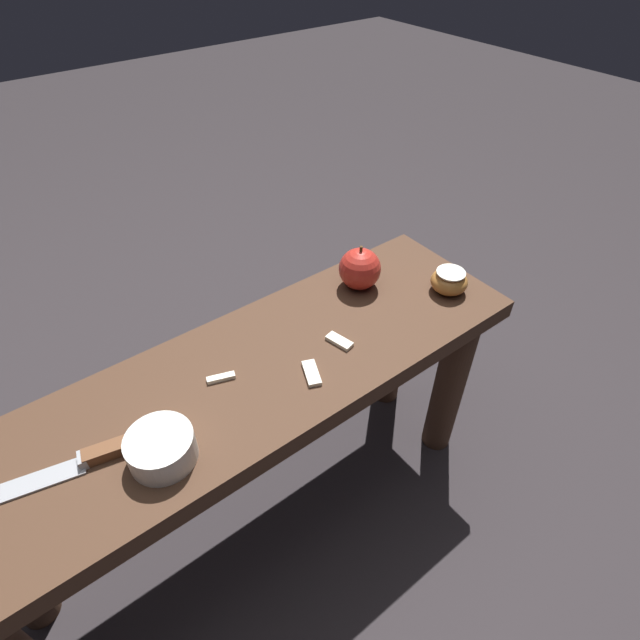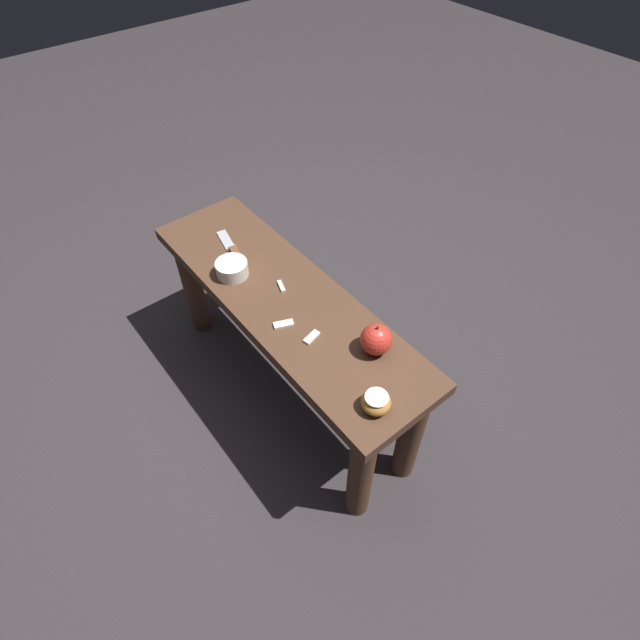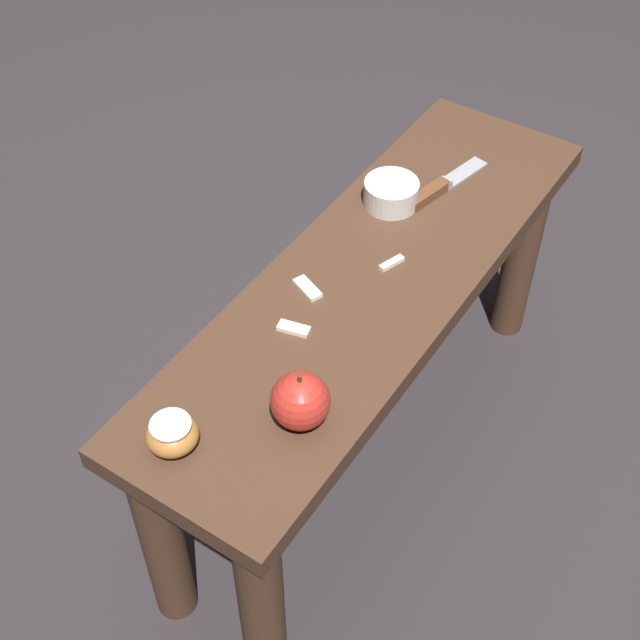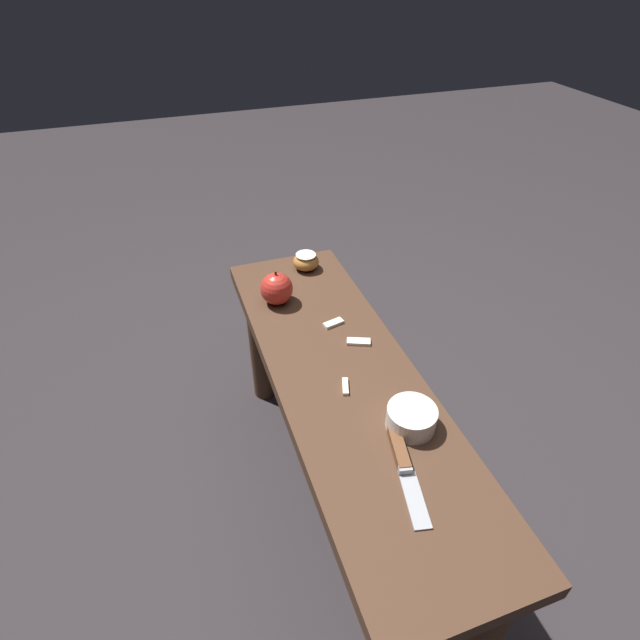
{
  "view_description": "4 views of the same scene",
  "coord_description": "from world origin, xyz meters",
  "px_view_note": "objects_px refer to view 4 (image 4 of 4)",
  "views": [
    {
      "loc": [
        -0.25,
        -0.55,
        1.15
      ],
      "look_at": [
        0.17,
        0.0,
        0.53
      ],
      "focal_mm": 28.0,
      "sensor_mm": 36.0,
      "label": 1
    },
    {
      "loc": [
        0.9,
        -0.58,
        1.57
      ],
      "look_at": [
        0.17,
        0.0,
        0.53
      ],
      "focal_mm": 28.0,
      "sensor_mm": 36.0,
      "label": 2
    },
    {
      "loc": [
        0.97,
        0.53,
        1.54
      ],
      "look_at": [
        0.17,
        0.0,
        0.53
      ],
      "focal_mm": 50.0,
      "sensor_mm": 36.0,
      "label": 3
    },
    {
      "loc": [
        -0.75,
        0.32,
        1.29
      ],
      "look_at": [
        0.17,
        0.0,
        0.53
      ],
      "focal_mm": 28.0,
      "sensor_mm": 36.0,
      "label": 4
    }
  ],
  "objects_px": {
    "knife": "(402,461)",
    "apple_whole": "(277,289)",
    "bowl": "(411,418)",
    "apple_cut": "(306,261)",
    "wooden_bench": "(344,412)"
  },
  "relations": [
    {
      "from": "knife",
      "to": "apple_whole",
      "type": "relative_size",
      "value": 2.15
    },
    {
      "from": "knife",
      "to": "bowl",
      "type": "relative_size",
      "value": 2.1
    },
    {
      "from": "knife",
      "to": "bowl",
      "type": "xyz_separation_m",
      "value": [
        0.08,
        -0.06,
        0.02
      ]
    },
    {
      "from": "apple_cut",
      "to": "apple_whole",
      "type": "bearing_deg",
      "value": 137.45
    },
    {
      "from": "knife",
      "to": "apple_whole",
      "type": "bearing_deg",
      "value": -159.22
    },
    {
      "from": "knife",
      "to": "bowl",
      "type": "distance_m",
      "value": 0.1
    },
    {
      "from": "apple_whole",
      "to": "apple_cut",
      "type": "height_order",
      "value": "apple_whole"
    },
    {
      "from": "apple_whole",
      "to": "apple_cut",
      "type": "bearing_deg",
      "value": -42.55
    },
    {
      "from": "apple_whole",
      "to": "wooden_bench",
      "type": "bearing_deg",
      "value": -167.45
    },
    {
      "from": "wooden_bench",
      "to": "apple_cut",
      "type": "relative_size",
      "value": 14.29
    },
    {
      "from": "wooden_bench",
      "to": "apple_whole",
      "type": "relative_size",
      "value": 11.04
    },
    {
      "from": "bowl",
      "to": "apple_whole",
      "type": "bearing_deg",
      "value": 15.78
    },
    {
      "from": "apple_whole",
      "to": "bowl",
      "type": "height_order",
      "value": "apple_whole"
    },
    {
      "from": "wooden_bench",
      "to": "bowl",
      "type": "distance_m",
      "value": 0.24
    },
    {
      "from": "apple_cut",
      "to": "bowl",
      "type": "relative_size",
      "value": 0.75
    }
  ]
}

